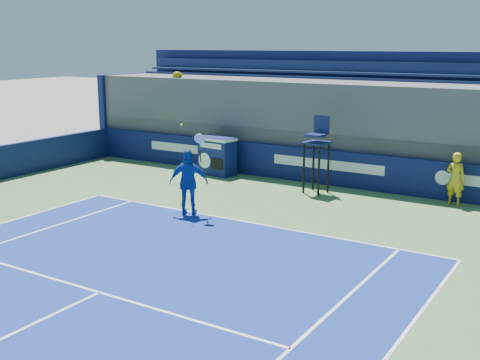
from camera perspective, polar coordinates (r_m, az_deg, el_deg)
The scene contains 6 objects.
ball_person at distance 18.74m, azimuth 19.77°, elevation 0.11°, with size 0.58×0.38×1.59m, color gold.
back_hoarding at distance 20.47m, azimuth 8.33°, elevation 1.18°, with size 20.40×0.21×1.20m.
match_clock at distance 21.81m, azimuth -2.17°, elevation 2.40°, with size 1.40×0.88×1.40m.
umpire_chair at distance 19.15m, azimuth 7.33°, elevation 3.23°, with size 0.78×0.78×2.48m.
tennis_player at distance 16.68m, azimuth -4.88°, elevation -0.20°, with size 1.16×0.91×2.57m.
stadium_seating at distance 22.14m, azimuth 10.57°, elevation 5.21°, with size 21.00×4.05×4.40m.
Camera 1 is at (7.99, -1.30, 4.69)m, focal length 45.00 mm.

